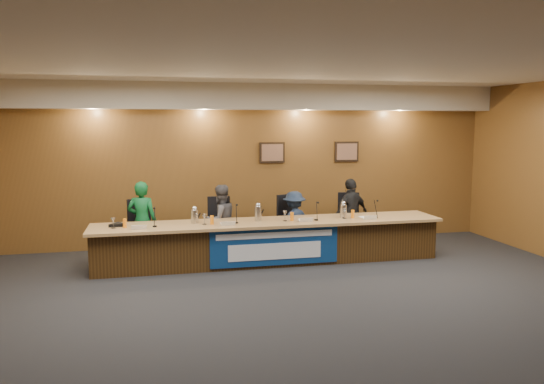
{
  "coord_description": "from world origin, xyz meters",
  "views": [
    {
      "loc": [
        -1.97,
        -6.52,
        2.45
      ],
      "look_at": [
        0.09,
        2.59,
        1.23
      ],
      "focal_mm": 35.0,
      "sensor_mm": 36.0,
      "label": 1
    }
  ],
  "objects_px": {
    "banner": "(275,246)",
    "panelist_a": "(142,221)",
    "carafe_right": "(343,211)",
    "office_chair_b": "(220,230)",
    "speakerphone": "(118,225)",
    "panelist_d": "(351,214)",
    "panelist_c": "(294,222)",
    "office_chair_d": "(349,224)",
    "carafe_mid": "(258,214)",
    "dais_body": "(270,243)",
    "carafe_left": "(195,217)",
    "panelist_b": "(220,221)",
    "office_chair_c": "(293,226)",
    "office_chair_a": "(143,233)"
  },
  "relations": [
    {
      "from": "banner",
      "to": "panelist_a",
      "type": "xyz_separation_m",
      "value": [
        -2.18,
        1.03,
        0.34
      ]
    },
    {
      "from": "carafe_right",
      "to": "office_chair_b",
      "type": "bearing_deg",
      "value": 161.11
    },
    {
      "from": "carafe_right",
      "to": "speakerphone",
      "type": "distance_m",
      "value": 3.93
    },
    {
      "from": "panelist_d",
      "to": "banner",
      "type": "bearing_deg",
      "value": 7.66
    },
    {
      "from": "panelist_c",
      "to": "office_chair_d",
      "type": "bearing_deg",
      "value": 165.12
    },
    {
      "from": "carafe_mid",
      "to": "carafe_right",
      "type": "distance_m",
      "value": 1.56
    },
    {
      "from": "dais_body",
      "to": "panelist_d",
      "type": "xyz_separation_m",
      "value": [
        1.75,
        0.62,
        0.34
      ]
    },
    {
      "from": "panelist_d",
      "to": "office_chair_d",
      "type": "xyz_separation_m",
      "value": [
        0.0,
        0.1,
        -0.21
      ]
    },
    {
      "from": "carafe_mid",
      "to": "speakerphone",
      "type": "distance_m",
      "value": 2.37
    },
    {
      "from": "carafe_left",
      "to": "panelist_c",
      "type": "bearing_deg",
      "value": 17.31
    },
    {
      "from": "panelist_b",
      "to": "office_chair_c",
      "type": "height_order",
      "value": "panelist_b"
    },
    {
      "from": "carafe_left",
      "to": "carafe_right",
      "type": "height_order",
      "value": "carafe_right"
    },
    {
      "from": "carafe_mid",
      "to": "speakerphone",
      "type": "relative_size",
      "value": 0.81
    },
    {
      "from": "carafe_mid",
      "to": "panelist_a",
      "type": "bearing_deg",
      "value": 163.06
    },
    {
      "from": "panelist_c",
      "to": "panelist_a",
      "type": "bearing_deg",
      "value": -19.89
    },
    {
      "from": "panelist_a",
      "to": "office_chair_b",
      "type": "distance_m",
      "value": 1.42
    },
    {
      "from": "office_chair_a",
      "to": "carafe_left",
      "type": "bearing_deg",
      "value": -53.52
    },
    {
      "from": "office_chair_b",
      "to": "carafe_left",
      "type": "height_order",
      "value": "carafe_left"
    },
    {
      "from": "speakerphone",
      "to": "panelist_c",
      "type": "bearing_deg",
      "value": 10.06
    },
    {
      "from": "dais_body",
      "to": "office_chair_d",
      "type": "height_order",
      "value": "dais_body"
    },
    {
      "from": "panelist_a",
      "to": "speakerphone",
      "type": "xyz_separation_m",
      "value": [
        -0.38,
        -0.56,
        0.06
      ]
    },
    {
      "from": "carafe_left",
      "to": "dais_body",
      "type": "bearing_deg",
      "value": -0.82
    },
    {
      "from": "banner",
      "to": "panelist_b",
      "type": "distance_m",
      "value": 1.33
    },
    {
      "from": "panelist_a",
      "to": "office_chair_c",
      "type": "height_order",
      "value": "panelist_a"
    },
    {
      "from": "dais_body",
      "to": "carafe_right",
      "type": "xyz_separation_m",
      "value": [
        1.36,
        -0.02,
        0.52
      ]
    },
    {
      "from": "carafe_right",
      "to": "office_chair_d",
      "type": "bearing_deg",
      "value": 61.64
    },
    {
      "from": "panelist_d",
      "to": "office_chair_b",
      "type": "bearing_deg",
      "value": -25.05
    },
    {
      "from": "panelist_c",
      "to": "office_chair_b",
      "type": "bearing_deg",
      "value": -23.97
    },
    {
      "from": "carafe_mid",
      "to": "office_chair_b",
      "type": "bearing_deg",
      "value": 129.79
    },
    {
      "from": "office_chair_a",
      "to": "speakerphone",
      "type": "xyz_separation_m",
      "value": [
        -0.38,
        -0.66,
        0.3
      ]
    },
    {
      "from": "office_chair_a",
      "to": "speakerphone",
      "type": "height_order",
      "value": "speakerphone"
    },
    {
      "from": "office_chair_a",
      "to": "panelist_d",
      "type": "bearing_deg",
      "value": -16.6
    },
    {
      "from": "banner",
      "to": "panelist_d",
      "type": "bearing_deg",
      "value": 30.46
    },
    {
      "from": "panelist_b",
      "to": "office_chair_b",
      "type": "relative_size",
      "value": 2.77
    },
    {
      "from": "banner",
      "to": "office_chair_a",
      "type": "height_order",
      "value": "banner"
    },
    {
      "from": "panelist_b",
      "to": "office_chair_c",
      "type": "relative_size",
      "value": 2.77
    },
    {
      "from": "banner",
      "to": "carafe_right",
      "type": "bearing_deg",
      "value": 16.29
    },
    {
      "from": "panelist_a",
      "to": "office_chair_a",
      "type": "bearing_deg",
      "value": -74.81
    },
    {
      "from": "panelist_d",
      "to": "office_chair_a",
      "type": "xyz_separation_m",
      "value": [
        -3.94,
        0.1,
        -0.21
      ]
    },
    {
      "from": "panelist_b",
      "to": "carafe_mid",
      "type": "bearing_deg",
      "value": 110.36
    },
    {
      "from": "office_chair_d",
      "to": "carafe_mid",
      "type": "relative_size",
      "value": 1.85
    },
    {
      "from": "panelist_b",
      "to": "carafe_right",
      "type": "distance_m",
      "value": 2.25
    },
    {
      "from": "carafe_mid",
      "to": "panelist_d",
      "type": "bearing_deg",
      "value": 17.13
    },
    {
      "from": "office_chair_c",
      "to": "carafe_mid",
      "type": "relative_size",
      "value": 1.85
    },
    {
      "from": "panelist_a",
      "to": "carafe_mid",
      "type": "relative_size",
      "value": 5.52
    },
    {
      "from": "carafe_left",
      "to": "carafe_mid",
      "type": "xyz_separation_m",
      "value": [
        1.1,
        -0.01,
        0.01
      ]
    },
    {
      "from": "carafe_mid",
      "to": "carafe_right",
      "type": "relative_size",
      "value": 1.09
    },
    {
      "from": "dais_body",
      "to": "panelist_c",
      "type": "bearing_deg",
      "value": 45.16
    },
    {
      "from": "panelist_b",
      "to": "carafe_right",
      "type": "bearing_deg",
      "value": 139.73
    },
    {
      "from": "carafe_left",
      "to": "carafe_right",
      "type": "bearing_deg",
      "value": -0.8
    }
  ]
}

